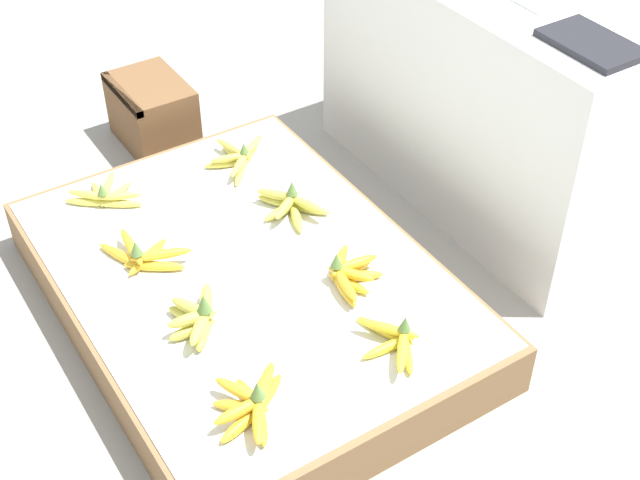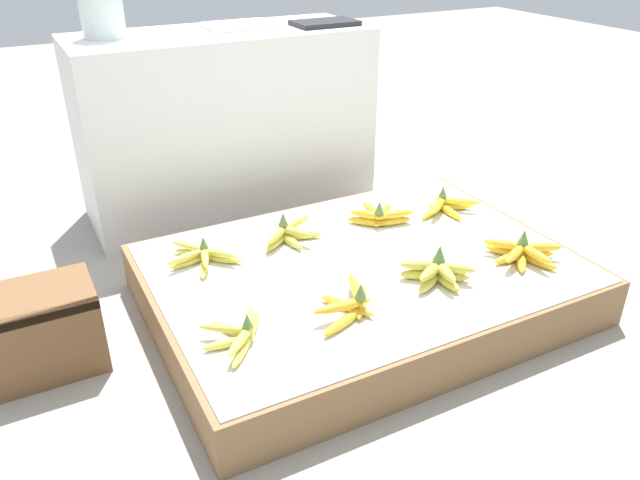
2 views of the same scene
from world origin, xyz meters
TOP-DOWN VIEW (x-y plane):
  - ground_plane at (0.00, 0.00)m, footprint 10.00×10.00m
  - display_platform at (0.00, 0.00)m, footprint 1.25×0.90m
  - back_vendor_table at (-0.10, 0.88)m, footprint 1.10×0.44m
  - wooden_crate at (-0.90, 0.14)m, footprint 0.30×0.22m
  - banana_bunch_front_left at (-0.47, -0.20)m, footprint 0.19×0.21m
  - banana_bunch_front_midleft at (-0.16, -0.21)m, footprint 0.22×0.20m
  - banana_bunch_front_midright at (0.12, -0.20)m, footprint 0.19×0.17m
  - banana_bunch_front_right at (0.43, -0.22)m, footprint 0.22×0.21m
  - banana_bunch_middle_left at (-0.43, 0.22)m, footprint 0.23×0.23m
  - banana_bunch_middle_midleft at (-0.14, 0.22)m, footprint 0.22×0.18m
  - banana_bunch_middle_midright at (0.18, 0.20)m, footprint 0.21×0.16m
  - banana_bunch_middle_right at (0.43, 0.16)m, footprint 0.23×0.16m
  - foam_tray_dark at (0.30, 0.81)m, footprint 0.24×0.15m

SIDE VIEW (x-z plane):
  - ground_plane at x=0.00m, z-range 0.00..0.00m
  - display_platform at x=0.00m, z-range 0.00..0.15m
  - wooden_crate at x=-0.90m, z-range 0.00..0.23m
  - banana_bunch_front_left at x=-0.47m, z-range 0.13..0.22m
  - banana_bunch_middle_left at x=-0.43m, z-range 0.14..0.22m
  - banana_bunch_middle_right at x=0.43m, z-range 0.13..0.22m
  - banana_bunch_middle_midright at x=0.18m, z-range 0.13..0.23m
  - banana_bunch_front_midleft at x=-0.16m, z-range 0.13..0.23m
  - banana_bunch_middle_midleft at x=-0.14m, z-range 0.13..0.23m
  - banana_bunch_front_right at x=0.43m, z-range 0.13..0.23m
  - banana_bunch_front_midright at x=0.12m, z-range 0.13..0.24m
  - back_vendor_table at x=-0.10m, z-range 0.00..0.70m
  - foam_tray_dark at x=0.30m, z-range 0.70..0.72m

